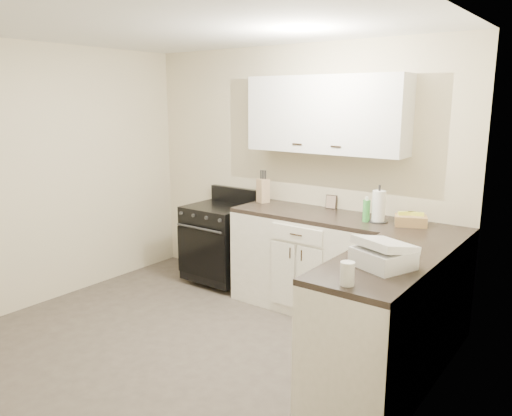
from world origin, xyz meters
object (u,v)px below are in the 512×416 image
Objects in this scene: knife_block at (263,191)px; wicker_basket at (411,221)px; paper_towel at (379,206)px; stove at (219,242)px; countertop_grill at (383,258)px.

knife_block reaches higher than wicker_basket.
stove is at bearing -178.45° from paper_towel.
paper_towel is at bearing 136.23° from countertop_grill.
paper_towel is (1.78, 0.05, 0.62)m from stove.
countertop_grill reaches higher than wicker_basket.
wicker_basket is at bearing 8.19° from paper_towel.
stove is at bearing 176.92° from countertop_grill.
knife_block is 1.56m from wicker_basket.
stove is 2.92× the size of paper_towel.
paper_towel is at bearing -171.81° from wicker_basket.
knife_block is 0.76× the size of countertop_grill.
stove is 3.30× the size of knife_block.
stove is 3.13× the size of wicker_basket.
knife_block is 0.95× the size of wicker_basket.
paper_towel is (1.29, -0.09, 0.02)m from knife_block.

